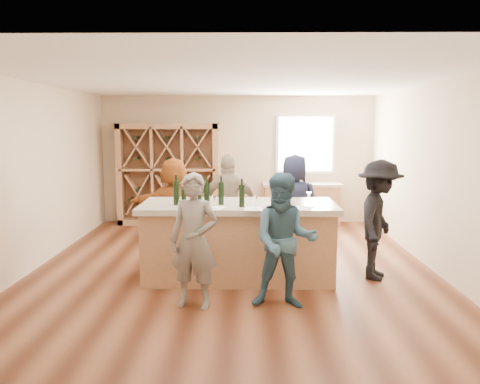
{
  "coord_description": "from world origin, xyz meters",
  "views": [
    {
      "loc": [
        0.19,
        -6.87,
        2.16
      ],
      "look_at": [
        0.1,
        0.2,
        1.15
      ],
      "focal_mm": 35.0,
      "sensor_mm": 36.0,
      "label": 1
    }
  ],
  "objects_px": {
    "wine_bottle_d": "(207,194)",
    "person_near_left": "(194,241)",
    "person_far_mid": "(229,205)",
    "wine_bottle_a": "(176,193)",
    "person_far_right": "(294,205)",
    "person_far_left": "(174,206)",
    "wine_bottle_b": "(184,196)",
    "wine_bottle_e": "(221,193)",
    "wine_bottle_f": "(242,196)",
    "wine_bottle_c": "(199,194)",
    "wine_rack": "(169,174)",
    "tasting_counter_base": "(238,243)",
    "sink": "(292,179)",
    "person_near_right": "(285,241)",
    "person_server": "(379,220)"
  },
  "relations": [
    {
      "from": "wine_bottle_d",
      "to": "person_near_left",
      "type": "relative_size",
      "value": 0.19
    },
    {
      "from": "person_far_mid",
      "to": "wine_bottle_a",
      "type": "bearing_deg",
      "value": 64.8
    },
    {
      "from": "person_far_mid",
      "to": "person_far_right",
      "type": "height_order",
      "value": "person_far_mid"
    },
    {
      "from": "wine_bottle_d",
      "to": "person_far_left",
      "type": "xyz_separation_m",
      "value": [
        -0.67,
        1.47,
        -0.42
      ]
    },
    {
      "from": "wine_bottle_b",
      "to": "person_far_mid",
      "type": "bearing_deg",
      "value": 68.75
    },
    {
      "from": "person_near_left",
      "to": "person_far_right",
      "type": "height_order",
      "value": "person_far_right"
    },
    {
      "from": "wine_bottle_e",
      "to": "wine_bottle_f",
      "type": "height_order",
      "value": "wine_bottle_e"
    },
    {
      "from": "wine_bottle_c",
      "to": "person_far_mid",
      "type": "height_order",
      "value": "person_far_mid"
    },
    {
      "from": "wine_rack",
      "to": "tasting_counter_base",
      "type": "bearing_deg",
      "value": -66.73
    },
    {
      "from": "sink",
      "to": "person_far_right",
      "type": "distance_m",
      "value": 2.38
    },
    {
      "from": "wine_bottle_a",
      "to": "person_far_right",
      "type": "bearing_deg",
      "value": 38.14
    },
    {
      "from": "wine_bottle_b",
      "to": "wine_bottle_d",
      "type": "xyz_separation_m",
      "value": [
        0.3,
        0.07,
        0.02
      ]
    },
    {
      "from": "person_far_mid",
      "to": "wine_bottle_f",
      "type": "xyz_separation_m",
      "value": [
        0.22,
        -1.48,
        0.38
      ]
    },
    {
      "from": "wine_bottle_b",
      "to": "wine_bottle_c",
      "type": "relative_size",
      "value": 0.88
    },
    {
      "from": "wine_bottle_a",
      "to": "wine_bottle_c",
      "type": "relative_size",
      "value": 1.08
    },
    {
      "from": "wine_bottle_e",
      "to": "wine_bottle_d",
      "type": "bearing_deg",
      "value": -158.79
    },
    {
      "from": "person_near_right",
      "to": "wine_bottle_f",
      "type": "bearing_deg",
      "value": 127.13
    },
    {
      "from": "tasting_counter_base",
      "to": "wine_bottle_e",
      "type": "relative_size",
      "value": 8.4
    },
    {
      "from": "tasting_counter_base",
      "to": "person_near_left",
      "type": "distance_m",
      "value": 1.23
    },
    {
      "from": "wine_bottle_c",
      "to": "person_near_right",
      "type": "xyz_separation_m",
      "value": [
        1.1,
        -0.94,
        -0.43
      ]
    },
    {
      "from": "wine_bottle_a",
      "to": "wine_bottle_d",
      "type": "bearing_deg",
      "value": -6.08
    },
    {
      "from": "person_server",
      "to": "person_far_right",
      "type": "distance_m",
      "value": 1.63
    },
    {
      "from": "wine_bottle_b",
      "to": "person_far_left",
      "type": "distance_m",
      "value": 1.63
    },
    {
      "from": "person_near_left",
      "to": "wine_bottle_f",
      "type": "height_order",
      "value": "person_near_left"
    },
    {
      "from": "sink",
      "to": "wine_bottle_f",
      "type": "bearing_deg",
      "value": -105.2
    },
    {
      "from": "person_near_right",
      "to": "person_far_mid",
      "type": "xyz_separation_m",
      "value": [
        -0.74,
        2.26,
        0.04
      ]
    },
    {
      "from": "tasting_counter_base",
      "to": "person_near_left",
      "type": "height_order",
      "value": "person_near_left"
    },
    {
      "from": "tasting_counter_base",
      "to": "person_far_left",
      "type": "xyz_separation_m",
      "value": [
        -1.1,
        1.29,
        0.32
      ]
    },
    {
      "from": "wine_bottle_b",
      "to": "person_far_left",
      "type": "relative_size",
      "value": 0.17
    },
    {
      "from": "person_near_right",
      "to": "person_near_left",
      "type": "bearing_deg",
      "value": -176.66
    },
    {
      "from": "wine_bottle_a",
      "to": "person_far_right",
      "type": "height_order",
      "value": "person_far_right"
    },
    {
      "from": "wine_bottle_c",
      "to": "wine_bottle_e",
      "type": "bearing_deg",
      "value": 5.75
    },
    {
      "from": "wine_bottle_b",
      "to": "person_server",
      "type": "bearing_deg",
      "value": 5.52
    },
    {
      "from": "person_far_left",
      "to": "wine_bottle_f",
      "type": "relative_size",
      "value": 5.45
    },
    {
      "from": "wine_bottle_a",
      "to": "wine_bottle_d",
      "type": "xyz_separation_m",
      "value": [
        0.42,
        -0.05,
        -0.01
      ]
    },
    {
      "from": "wine_bottle_c",
      "to": "wine_bottle_e",
      "type": "relative_size",
      "value": 1.0
    },
    {
      "from": "wine_bottle_e",
      "to": "person_far_right",
      "type": "relative_size",
      "value": 0.18
    },
    {
      "from": "person_near_left",
      "to": "person_far_right",
      "type": "bearing_deg",
      "value": 71.43
    },
    {
      "from": "wine_bottle_e",
      "to": "person_far_left",
      "type": "distance_m",
      "value": 1.69
    },
    {
      "from": "person_server",
      "to": "person_far_left",
      "type": "height_order",
      "value": "person_server"
    },
    {
      "from": "wine_bottle_b",
      "to": "sink",
      "type": "bearing_deg",
      "value": 64.51
    },
    {
      "from": "tasting_counter_base",
      "to": "person_near_left",
      "type": "bearing_deg",
      "value": -115.41
    },
    {
      "from": "wine_bottle_b",
      "to": "person_far_right",
      "type": "distance_m",
      "value": 2.26
    },
    {
      "from": "person_server",
      "to": "person_near_left",
      "type": "bearing_deg",
      "value": 137.92
    },
    {
      "from": "tasting_counter_base",
      "to": "person_near_left",
      "type": "relative_size",
      "value": 1.61
    },
    {
      "from": "wine_bottle_b",
      "to": "wine_rack",
      "type": "bearing_deg",
      "value": 102.24
    },
    {
      "from": "sink",
      "to": "wine_bottle_b",
      "type": "distance_m",
      "value": 4.29
    },
    {
      "from": "person_far_right",
      "to": "wine_bottle_a",
      "type": "bearing_deg",
      "value": 44.54
    },
    {
      "from": "person_far_right",
      "to": "person_far_mid",
      "type": "bearing_deg",
      "value": 9.96
    },
    {
      "from": "wine_bottle_d",
      "to": "person_near_right",
      "type": "bearing_deg",
      "value": -42.1
    }
  ]
}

